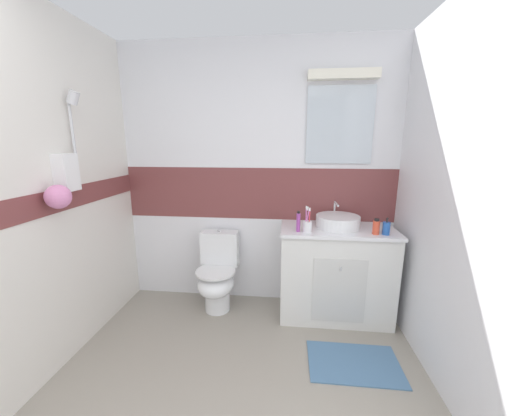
% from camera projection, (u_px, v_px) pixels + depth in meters
% --- Properties ---
extents(ground_plane, '(3.20, 3.48, 0.04)m').
position_uv_depth(ground_plane, '(238.00, 392.00, 1.94)').
color(ground_plane, gray).
extents(wall_back_tiled, '(3.20, 0.20, 2.50)m').
position_uv_depth(wall_back_tiled, '(259.00, 177.00, 2.86)').
color(wall_back_tiled, white).
rests_on(wall_back_tiled, ground_plane).
extents(wall_left_shower_alcove, '(0.28, 3.48, 2.50)m').
position_uv_depth(wall_left_shower_alcove, '(19.00, 199.00, 1.80)').
color(wall_left_shower_alcove, silver).
rests_on(wall_left_shower_alcove, ground_plane).
extents(wall_right_plain, '(0.10, 3.48, 2.50)m').
position_uv_depth(wall_right_plain, '(493.00, 210.00, 1.52)').
color(wall_right_plain, white).
rests_on(wall_right_plain, ground_plane).
extents(vanity_cabinet, '(1.00, 0.51, 0.85)m').
position_uv_depth(vanity_cabinet, '(335.00, 272.00, 2.69)').
color(vanity_cabinet, silver).
rests_on(vanity_cabinet, ground_plane).
extents(sink_basin, '(0.38, 0.43, 0.20)m').
position_uv_depth(sink_basin, '(338.00, 221.00, 2.61)').
color(sink_basin, white).
rests_on(sink_basin, vanity_cabinet).
extents(toilet, '(0.37, 0.50, 0.75)m').
position_uv_depth(toilet, '(217.00, 274.00, 2.82)').
color(toilet, white).
rests_on(toilet, ground_plane).
extents(toothbrush_cup, '(0.07, 0.07, 0.22)m').
position_uv_depth(toothbrush_cup, '(307.00, 225.00, 2.47)').
color(toothbrush_cup, white).
rests_on(toothbrush_cup, vanity_cabinet).
extents(soap_dispenser, '(0.06, 0.06, 0.15)m').
position_uv_depth(soap_dispenser, '(386.00, 228.00, 2.39)').
color(soap_dispenser, '#2659B2').
rests_on(soap_dispenser, vanity_cabinet).
extents(lotion_bottle_short, '(0.06, 0.06, 0.13)m').
position_uv_depth(lotion_bottle_short, '(376.00, 227.00, 2.40)').
color(lotion_bottle_short, '#D84C33').
rests_on(lotion_bottle_short, vanity_cabinet).
extents(toothpaste_tube_upright, '(0.03, 0.03, 0.18)m').
position_uv_depth(toothpaste_tube_upright, '(298.00, 222.00, 2.47)').
color(toothpaste_tube_upright, '#993F99').
rests_on(toothpaste_tube_upright, vanity_cabinet).
extents(bath_mat, '(0.66, 0.43, 0.01)m').
position_uv_depth(bath_mat, '(354.00, 363.00, 2.16)').
color(bath_mat, '#4C7299').
rests_on(bath_mat, ground_plane).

